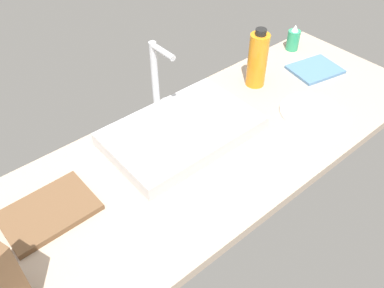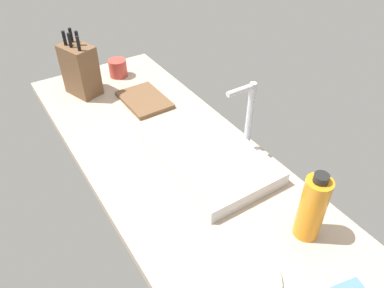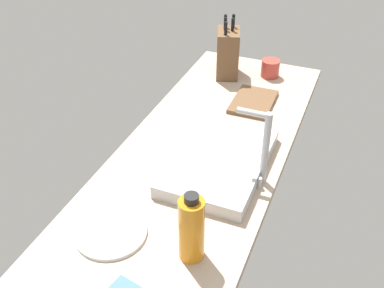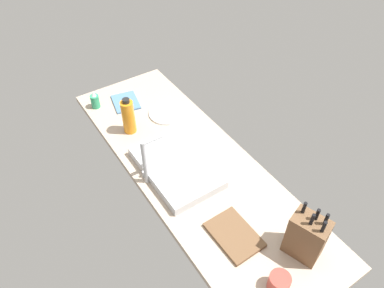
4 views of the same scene
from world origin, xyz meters
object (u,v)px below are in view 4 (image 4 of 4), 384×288
sink_basin (176,167)px  dish_towel (126,102)px  coffee_mug (279,283)px  knife_block (306,237)px  faucet (146,159)px  water_bottle (128,116)px  dinner_plate (167,113)px  cutting_board (234,235)px  soap_bottle (95,101)px

sink_basin → dish_towel: 66.82cm
dish_towel → coffee_mug: (-142.20, 2.52, 3.53)cm
knife_block → faucet: bearing=8.3°
water_bottle → dinner_plate: bearing=-86.5°
dish_towel → sink_basin: bearing=177.0°
water_bottle → coffee_mug: size_ratio=2.64×
dish_towel → cutting_board: bearing=178.8°
water_bottle → cutting_board: bearing=-175.5°
faucet → water_bottle: faucet is taller
knife_block → coffee_mug: knife_block is taller
sink_basin → cutting_board: size_ratio=1.99×
soap_bottle → dinner_plate: size_ratio=0.52×
sink_basin → coffee_mug: size_ratio=5.63×
soap_bottle → dinner_plate: 45.34cm
dish_towel → dinner_plate: bearing=-145.9°
sink_basin → dish_towel: (66.70, -3.48, -1.90)cm
dinner_plate → coffee_mug: (-118.31, 18.73, 3.53)cm
faucet → soap_bottle: bearing=-1.0°
sink_basin → knife_block: bearing=-163.4°
knife_block → dish_towel: knife_block is taller
dinner_plate → dish_towel: (23.90, 16.20, 0.00)cm
dish_towel → coffee_mug: bearing=179.0°
faucet → soap_bottle: 71.87cm
cutting_board → dinner_plate: 92.16cm
coffee_mug → sink_basin: bearing=0.7°
water_bottle → dish_towel: water_bottle is taller
sink_basin → faucet: faucet is taller
dinner_plate → faucet: bearing=139.6°
cutting_board → dish_towel: (114.15, -2.40, -0.30)cm
soap_bottle → coffee_mug: 149.33cm
coffee_mug → dish_towel: bearing=-1.0°
cutting_board → soap_bottle: soap_bottle is taller
knife_block → dish_towel: (135.77, 17.08, -10.83)cm
sink_basin → coffee_mug: 75.53cm
soap_bottle → dish_towel: 18.89cm
knife_block → soap_bottle: size_ratio=2.50×
faucet → water_bottle: bearing=-13.1°
knife_block → dinner_plate: size_ratio=1.30×
sink_basin → coffee_mug: bearing=-179.3°
dinner_plate → dish_towel: 28.87cm
water_bottle → coffee_mug: water_bottle is taller
cutting_board → coffee_mug: size_ratio=2.83×
faucet → dinner_plate: bearing=-40.4°
faucet → dinner_plate: faucet is taller
water_bottle → dinner_plate: size_ratio=1.04×
cutting_board → water_bottle: bearing=4.5°
faucet → knife_block: (-71.11, -35.55, -4.19)cm
faucet → sink_basin: bearing=-97.8°
dinner_plate → dish_towel: size_ratio=1.13×
knife_block → sink_basin: bearing=-1.7°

